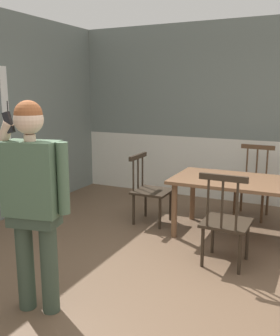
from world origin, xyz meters
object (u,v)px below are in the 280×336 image
object	(u,v)px
chair_near_window	(150,189)
dining_table	(242,187)
chair_by_doorway	(226,221)
chair_at_table_head	(253,184)
person_figure	(34,194)

from	to	relation	value
chair_near_window	dining_table	bearing A→B (deg)	90.44
chair_by_doorway	chair_at_table_head	xyz separation A→B (m)	(-0.01, 1.72, -0.00)
chair_near_window	person_figure	bearing A→B (deg)	1.26
dining_table	chair_near_window	xyz separation A→B (m)	(-1.22, -0.01, -0.18)
chair_near_window	chair_by_doorway	size ratio (longest dim) A/B	0.94
dining_table	chair_near_window	bearing A→B (deg)	-179.52
chair_near_window	chair_at_table_head	bearing A→B (deg)	125.53
chair_at_table_head	person_figure	xyz separation A→B (m)	(-1.16, -3.19, 0.52)
chair_by_doorway	chair_at_table_head	distance (m)	1.72
chair_near_window	chair_at_table_head	distance (m)	1.50
chair_by_doorway	chair_at_table_head	world-z (taller)	chair_at_table_head
chair_by_doorway	person_figure	bearing A→B (deg)	-127.84
dining_table	chair_by_doorway	distance (m)	0.87
dining_table	person_figure	world-z (taller)	person_figure
chair_at_table_head	person_figure	distance (m)	3.44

